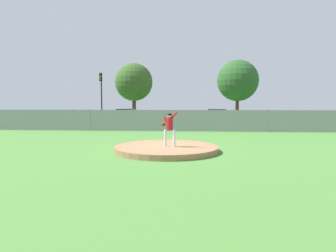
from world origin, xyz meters
TOP-DOWN VIEW (x-y plane):
  - ground_plane at (0.00, 6.00)m, footprint 80.00×80.00m
  - asphalt_strip at (0.00, 14.50)m, footprint 44.00×7.00m
  - pitchers_mound at (0.00, 0.00)m, footprint 5.06×5.06m
  - pitcher_youth at (0.16, -0.20)m, footprint 0.79×0.36m
  - baseball at (0.63, 1.04)m, footprint 0.07×0.07m
  - chainlink_fence at (0.00, 10.00)m, footprint 36.82×0.07m
  - parked_car_champagne at (3.63, 14.17)m, footprint 1.98×4.28m
  - parked_car_silver at (-5.29, 14.56)m, footprint 1.98×4.20m
  - parked_car_red at (7.92, 14.68)m, footprint 1.79×4.74m
  - parked_car_slate at (-11.95, 14.85)m, footprint 2.04×4.54m
  - traffic_light_near at (-8.95, 18.35)m, footprint 0.28×0.46m
  - tree_leaning_west at (-6.23, 23.59)m, footprint 4.87×4.87m
  - tree_broad_left at (7.20, 24.71)m, footprint 5.34×5.34m

SIDE VIEW (x-z plane):
  - ground_plane at x=0.00m, z-range 0.00..0.00m
  - asphalt_strip at x=0.00m, z-range 0.00..0.01m
  - pitchers_mound at x=0.00m, z-range 0.00..0.26m
  - baseball at x=0.63m, z-range 0.26..0.33m
  - parked_car_red at x=7.92m, z-range -0.02..1.51m
  - parked_car_slate at x=-11.95m, z-range -0.03..1.59m
  - parked_car_silver at x=-5.29m, z-range -0.05..1.70m
  - parked_car_champagne at x=3.63m, z-range -0.05..1.70m
  - chainlink_fence at x=0.00m, z-range -0.05..1.82m
  - pitcher_youth at x=0.16m, z-range 0.40..2.09m
  - traffic_light_near at x=-8.95m, z-range 0.98..6.66m
  - tree_leaning_west at x=-6.23m, z-range 1.27..8.71m
  - tree_broad_left at x=7.20m, z-range 1.26..9.16m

